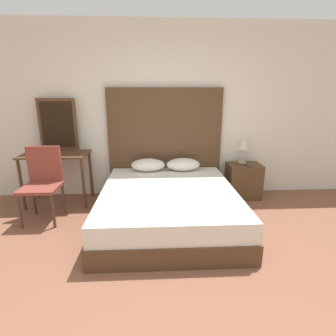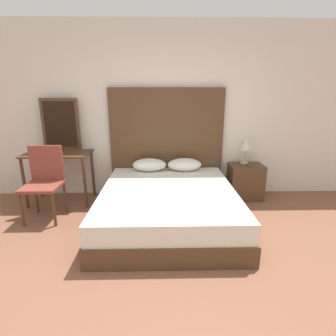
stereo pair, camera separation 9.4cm
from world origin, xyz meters
name	(u,v)px [view 2 (the right image)]	position (x,y,z in m)	size (l,w,h in m)	color
ground_plane	(170,306)	(0.00, 0.00, 0.00)	(16.00, 16.00, 0.00)	brown
wall_back	(165,112)	(0.00, 2.54, 1.35)	(10.00, 0.06, 2.70)	silver
bed	(168,206)	(0.02, 1.43, 0.23)	(1.72, 2.00, 0.47)	#4C331E
headboard	(167,143)	(0.02, 2.46, 0.87)	(1.81, 0.05, 1.73)	#4C331E
pillow_left	(149,165)	(-0.25, 2.24, 0.57)	(0.53, 0.30, 0.20)	silver
pillow_right	(184,165)	(0.30, 2.24, 0.57)	(0.53, 0.30, 0.20)	silver
phone_on_bed	(165,186)	(-0.01, 1.52, 0.47)	(0.07, 0.15, 0.01)	#B7B7BC
nightstand	(245,181)	(1.28, 2.24, 0.28)	(0.52, 0.39, 0.56)	#4C331E
table_lamp	(246,144)	(1.27, 2.32, 0.87)	(0.20, 0.20, 0.43)	tan
phone_on_nightstand	(250,166)	(1.30, 2.14, 0.56)	(0.10, 0.16, 0.01)	#232328
vanity_desk	(59,161)	(-1.62, 2.15, 0.65)	(0.96, 0.55, 0.78)	#4C331E
vanity_mirror	(61,124)	(-1.62, 2.40, 1.18)	(0.57, 0.03, 0.79)	#4C331E
chair	(44,178)	(-1.63, 1.65, 0.55)	(0.47, 0.47, 0.97)	brown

